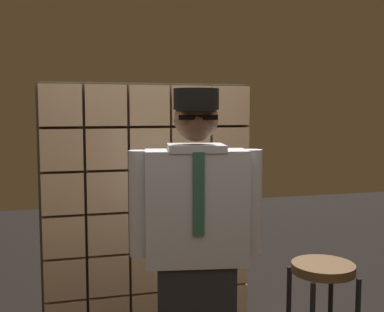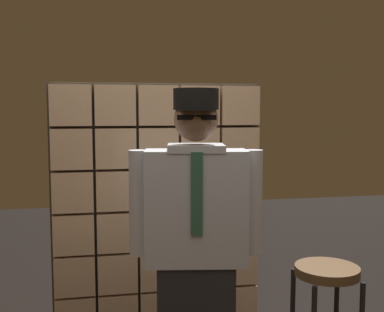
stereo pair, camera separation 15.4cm
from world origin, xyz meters
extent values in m
cube|color=#E0B78C|center=(0.00, 1.38, 0.14)|extent=(0.28, 0.08, 0.28)
cube|color=#E0B78C|center=(0.29, 1.38, 0.14)|extent=(0.28, 0.08, 0.28)
cube|color=#E0B78C|center=(0.59, 1.38, 0.14)|extent=(0.28, 0.08, 0.28)
cube|color=#E0B78C|center=(-0.59, 1.38, 0.43)|extent=(0.28, 0.08, 0.28)
cube|color=#E0B78C|center=(-0.29, 1.38, 0.43)|extent=(0.28, 0.08, 0.28)
cube|color=#E0B78C|center=(0.00, 1.38, 0.43)|extent=(0.28, 0.08, 0.28)
cube|color=#E0B78C|center=(0.29, 1.38, 0.43)|extent=(0.28, 0.08, 0.28)
cube|color=#E0B78C|center=(0.59, 1.38, 0.43)|extent=(0.28, 0.08, 0.28)
cube|color=#E0B78C|center=(-0.59, 1.38, 0.73)|extent=(0.28, 0.08, 0.28)
cube|color=#E0B78C|center=(-0.29, 1.38, 0.73)|extent=(0.28, 0.08, 0.28)
cube|color=#E0B78C|center=(0.00, 1.38, 0.73)|extent=(0.28, 0.08, 0.28)
cube|color=#E0B78C|center=(0.29, 1.38, 0.73)|extent=(0.28, 0.08, 0.28)
cube|color=#E0B78C|center=(0.59, 1.38, 0.73)|extent=(0.28, 0.08, 0.28)
cube|color=#E0B78C|center=(-0.59, 1.38, 1.02)|extent=(0.28, 0.08, 0.28)
cube|color=#E0B78C|center=(-0.29, 1.38, 1.02)|extent=(0.28, 0.08, 0.28)
cube|color=#E0B78C|center=(0.00, 1.38, 1.02)|extent=(0.28, 0.08, 0.28)
cube|color=#E0B78C|center=(0.29, 1.38, 1.02)|extent=(0.28, 0.08, 0.28)
cube|color=#E0B78C|center=(0.59, 1.38, 1.02)|extent=(0.28, 0.08, 0.28)
cube|color=#E0B78C|center=(-0.59, 1.38, 1.31)|extent=(0.28, 0.08, 0.28)
cube|color=#E0B78C|center=(-0.29, 1.38, 1.31)|extent=(0.28, 0.08, 0.28)
cube|color=#E0B78C|center=(0.00, 1.38, 1.31)|extent=(0.28, 0.08, 0.28)
cube|color=#E0B78C|center=(0.29, 1.38, 1.31)|extent=(0.28, 0.08, 0.28)
cube|color=#E0B78C|center=(0.59, 1.38, 1.31)|extent=(0.28, 0.08, 0.28)
cube|color=#E0B78C|center=(-0.59, 1.38, 1.61)|extent=(0.28, 0.08, 0.28)
cube|color=#E0B78C|center=(-0.29, 1.38, 1.61)|extent=(0.28, 0.08, 0.28)
cube|color=#E0B78C|center=(0.00, 1.38, 1.61)|extent=(0.28, 0.08, 0.28)
cube|color=#E0B78C|center=(0.29, 1.38, 1.61)|extent=(0.28, 0.08, 0.28)
cube|color=#E0B78C|center=(0.59, 1.38, 1.61)|extent=(0.28, 0.08, 0.28)
cube|color=#4C4438|center=(0.00, 1.43, 0.87)|extent=(1.49, 0.02, 1.79)
cube|color=silver|center=(0.06, 0.37, 1.09)|extent=(0.53, 0.30, 0.57)
cube|color=#33664C|center=(0.04, 0.26, 1.18)|extent=(0.06, 0.02, 0.40)
cube|color=silver|center=(0.06, 0.37, 1.39)|extent=(0.31, 0.27, 0.04)
sphere|color=#846047|center=(0.06, 0.37, 1.53)|extent=(0.22, 0.22, 0.22)
ellipsoid|color=black|center=(0.05, 0.32, 1.49)|extent=(0.15, 0.10, 0.10)
cube|color=black|center=(0.04, 0.27, 1.54)|extent=(0.19, 0.04, 0.02)
cylinder|color=black|center=(0.05, 0.29, 1.58)|extent=(0.19, 0.19, 0.01)
cylinder|color=black|center=(0.06, 0.37, 1.63)|extent=(0.22, 0.22, 0.10)
cylinder|color=silver|center=(0.34, 0.32, 1.12)|extent=(0.12, 0.12, 0.53)
cylinder|color=silver|center=(-0.22, 0.42, 1.12)|extent=(0.12, 0.12, 0.53)
cylinder|color=brown|center=(0.77, 0.35, 0.73)|extent=(0.34, 0.34, 0.05)
camera|label=1|loc=(-0.57, -1.90, 1.58)|focal=44.87mm
camera|label=2|loc=(-0.42, -1.94, 1.58)|focal=44.87mm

